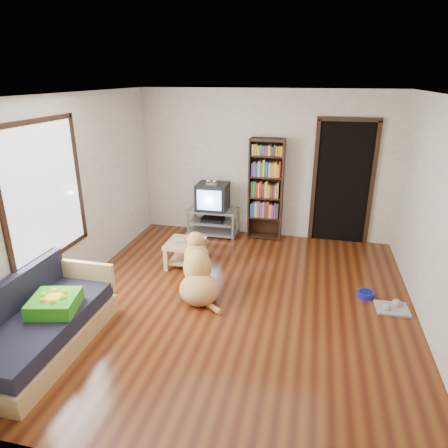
% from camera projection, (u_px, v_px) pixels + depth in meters
% --- Properties ---
extents(ground, '(5.00, 5.00, 0.00)m').
position_uv_depth(ground, '(236.00, 303.00, 5.23)').
color(ground, '#5D2C0F').
rests_on(ground, ground).
extents(ceiling, '(5.00, 5.00, 0.00)m').
position_uv_depth(ceiling, '(239.00, 95.00, 4.32)').
color(ceiling, white).
rests_on(ceiling, ground).
extents(wall_back, '(4.50, 0.00, 4.50)m').
position_uv_depth(wall_back, '(265.00, 165.00, 7.06)').
color(wall_back, beige).
rests_on(wall_back, ground).
extents(wall_front, '(4.50, 0.00, 4.50)m').
position_uv_depth(wall_front, '(160.00, 331.00, 2.50)').
color(wall_front, beige).
rests_on(wall_front, ground).
extents(wall_left, '(0.00, 5.00, 5.00)m').
position_uv_depth(wall_left, '(70.00, 197.00, 5.25)').
color(wall_left, beige).
rests_on(wall_left, ground).
extents(wall_right, '(0.00, 5.00, 5.00)m').
position_uv_depth(wall_right, '(442.00, 224.00, 4.30)').
color(wall_right, beige).
rests_on(wall_right, ground).
extents(green_cushion, '(0.57, 0.57, 0.16)m').
position_uv_depth(green_cushion, '(55.00, 303.00, 4.29)').
color(green_cushion, '#329B1C').
rests_on(green_cushion, sofa).
extents(laptop, '(0.32, 0.21, 0.02)m').
position_uv_depth(laptop, '(184.00, 242.00, 6.10)').
color(laptop, silver).
rests_on(laptop, coffee_table).
extents(dog_bowl, '(0.22, 0.22, 0.08)m').
position_uv_depth(dog_bowl, '(366.00, 294.00, 5.36)').
color(dog_bowl, '#181698').
rests_on(dog_bowl, ground).
extents(grey_rag, '(0.41, 0.34, 0.03)m').
position_uv_depth(grey_rag, '(392.00, 309.00, 5.07)').
color(grey_rag, '#A3A3A3').
rests_on(grey_rag, ground).
extents(window, '(0.03, 1.46, 1.70)m').
position_uv_depth(window, '(45.00, 192.00, 4.72)').
color(window, white).
rests_on(window, wall_left).
extents(doorway, '(1.03, 0.05, 2.19)m').
position_uv_depth(doorway, '(343.00, 180.00, 6.82)').
color(doorway, black).
rests_on(doorway, wall_back).
extents(tv_stand, '(0.90, 0.45, 0.50)m').
position_uv_depth(tv_stand, '(213.00, 221.00, 7.38)').
color(tv_stand, '#99999E').
rests_on(tv_stand, ground).
extents(crt_tv, '(0.55, 0.52, 0.58)m').
position_uv_depth(crt_tv, '(213.00, 196.00, 7.24)').
color(crt_tv, black).
rests_on(crt_tv, tv_stand).
extents(bookshelf, '(0.60, 0.30, 1.80)m').
position_uv_depth(bookshelf, '(266.00, 184.00, 7.01)').
color(bookshelf, black).
rests_on(bookshelf, ground).
extents(sofa, '(0.80, 1.80, 0.80)m').
position_uv_depth(sofa, '(40.00, 328.00, 4.28)').
color(sofa, tan).
rests_on(sofa, ground).
extents(coffee_table, '(0.55, 0.55, 0.40)m').
position_uv_depth(coffee_table, '(185.00, 249.00, 6.17)').
color(coffee_table, tan).
rests_on(coffee_table, ground).
extents(dog, '(0.73, 0.95, 0.85)m').
position_uv_depth(dog, '(198.00, 274.00, 5.32)').
color(dog, tan).
rests_on(dog, ground).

